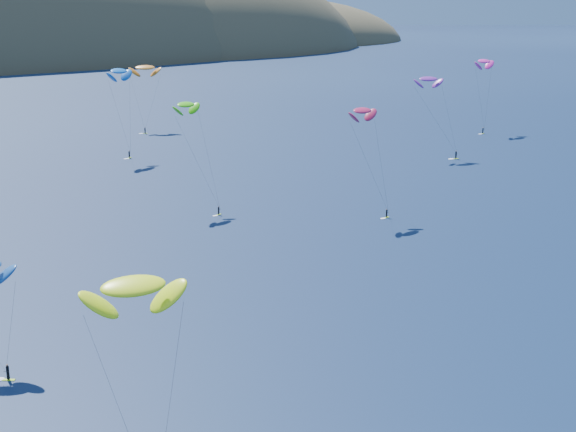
# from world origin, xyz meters

# --- Properties ---
(kitesurfer_2) EXTENTS (9.81, 12.32, 20.12)m
(kitesurfer_2) POSITION_xyz_m (-45.13, 42.34, 17.53)
(kitesurfer_2) COLOR #A0D717
(kitesurfer_2) RESTS_ON ground
(kitesurfer_3) EXTENTS (7.63, 13.72, 22.86)m
(kitesurfer_3) POSITION_xyz_m (-0.28, 125.49, 20.86)
(kitesurfer_3) COLOR #A0D717
(kitesurfer_3) RESTS_ON ground
(kitesurfer_4) EXTENTS (9.82, 8.26, 25.37)m
(kitesurfer_4) POSITION_xyz_m (6.25, 179.74, 22.82)
(kitesurfer_4) COLOR #A0D717
(kitesurfer_4) RESTS_ON ground
(kitesurfer_6) EXTENTS (8.68, 12.61, 22.63)m
(kitesurfer_6) POSITION_xyz_m (77.20, 139.11, 20.33)
(kitesurfer_6) COLOR #A0D717
(kitesurfer_6) RESTS_ON ground
(kitesurfer_8) EXTENTS (9.15, 8.10, 24.14)m
(kitesurfer_8) POSITION_xyz_m (118.06, 158.99, 21.73)
(kitesurfer_8) COLOR #A0D717
(kitesurfer_8) RESTS_ON ground
(kitesurfer_9) EXTENTS (7.75, 8.16, 22.73)m
(kitesurfer_9) POSITION_xyz_m (25.72, 100.86, 20.66)
(kitesurfer_9) COLOR #A0D717
(kitesurfer_9) RESTS_ON ground
(kitesurfer_11) EXTENTS (10.69, 13.31, 22.18)m
(kitesurfer_11) POSITION_xyz_m (29.85, 219.26, 19.47)
(kitesurfer_11) COLOR #A0D717
(kitesurfer_11) RESTS_ON ground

